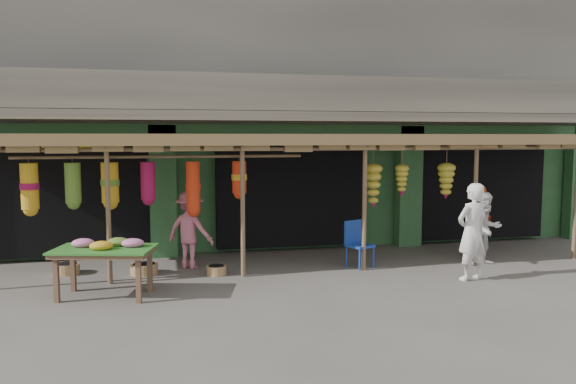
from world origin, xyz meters
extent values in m
plane|color=#514C47|center=(0.00, 0.00, 0.00)|extent=(80.00, 80.00, 0.00)
cube|color=gray|center=(0.00, 5.00, 5.00)|extent=(16.00, 6.00, 4.00)
cube|color=#2D6033|center=(0.00, 5.15, 1.50)|extent=(16.00, 5.70, 3.00)
cube|color=gray|center=(0.00, 1.65, 3.20)|extent=(16.00, 0.90, 0.22)
cube|color=gray|center=(0.00, 1.25, 3.70)|extent=(16.00, 0.10, 0.80)
cube|color=#2D6033|center=(0.00, 2.05, 2.85)|extent=(16.00, 0.35, 0.35)
cube|color=yellow|center=(-5.00, 1.97, 2.75)|extent=(1.70, 0.06, 0.55)
cube|color=#B21414|center=(-5.00, 1.93, 2.75)|extent=(1.30, 0.02, 0.30)
cube|color=black|center=(-5.00, 3.00, 1.35)|extent=(3.60, 2.00, 2.50)
cube|color=black|center=(0.00, 3.00, 1.35)|extent=(3.60, 2.00, 2.50)
cube|color=black|center=(5.00, 3.00, 1.35)|extent=(3.60, 2.00, 2.50)
cube|color=#2D6033|center=(-3.00, 2.05, 1.50)|extent=(0.60, 0.35, 3.00)
cube|color=#2D6033|center=(3.00, 2.05, 1.50)|extent=(0.60, 0.35, 3.00)
cylinder|color=brown|center=(-4.00, -0.20, 1.30)|extent=(0.09, 0.09, 2.60)
cylinder|color=brown|center=(-1.50, -0.20, 1.30)|extent=(0.09, 0.09, 2.60)
cylinder|color=brown|center=(1.00, -0.20, 1.30)|extent=(0.09, 0.09, 2.60)
cylinder|color=brown|center=(3.50, -0.20, 1.30)|extent=(0.09, 0.09, 2.60)
cylinder|color=brown|center=(6.00, -0.20, 1.30)|extent=(0.09, 0.09, 2.60)
cylinder|color=brown|center=(-0.25, -0.20, 2.50)|extent=(12.90, 0.08, 0.08)
cylinder|color=brown|center=(-3.00, 0.20, 2.35)|extent=(5.50, 0.06, 0.06)
cube|color=brown|center=(0.00, 0.90, 2.68)|extent=(14.00, 2.70, 0.22)
cube|color=brown|center=(-4.76, -1.25, 0.36)|extent=(0.10, 0.10, 0.73)
cube|color=brown|center=(-3.43, -1.58, 0.36)|extent=(0.10, 0.10, 0.73)
cube|color=brown|center=(-4.59, -0.59, 0.36)|extent=(0.10, 0.10, 0.73)
cube|color=brown|center=(-3.26, -0.92, 0.36)|extent=(0.10, 0.10, 0.73)
cube|color=brown|center=(-4.01, -1.08, 0.77)|extent=(1.77, 1.27, 0.07)
cube|color=#26661E|center=(-4.01, -1.08, 0.83)|extent=(1.84, 1.34, 0.03)
ellipsoid|color=pink|center=(-4.37, -0.88, 0.91)|extent=(0.38, 0.32, 0.16)
ellipsoid|color=gold|center=(-4.04, -1.19, 0.91)|extent=(0.38, 0.32, 0.16)
ellipsoid|color=pink|center=(-3.53, -1.06, 0.91)|extent=(0.38, 0.32, 0.16)
ellipsoid|color=olive|center=(-3.79, -0.90, 0.91)|extent=(0.38, 0.32, 0.16)
cylinder|color=#18399D|center=(0.90, -0.23, 0.22)|extent=(0.04, 0.04, 0.44)
cylinder|color=#18399D|center=(1.26, -0.07, 0.22)|extent=(0.04, 0.04, 0.44)
cylinder|color=#18399D|center=(0.74, 0.13, 0.22)|extent=(0.04, 0.04, 0.44)
cylinder|color=#18399D|center=(1.10, 0.29, 0.22)|extent=(0.04, 0.04, 0.44)
cube|color=#18399D|center=(1.00, 0.03, 0.46)|extent=(0.61, 0.61, 0.06)
cube|color=#18399D|center=(0.91, 0.23, 0.73)|extent=(0.44, 0.23, 0.50)
cylinder|color=olive|center=(-4.92, 0.79, 0.10)|extent=(0.52, 0.52, 0.21)
cylinder|color=#A28648|center=(-3.41, 0.44, 0.10)|extent=(0.69, 0.69, 0.21)
cylinder|color=#A2734C|center=(-2.00, 0.06, 0.09)|extent=(0.49, 0.49, 0.18)
imported|color=silver|center=(2.73, -1.40, 0.93)|extent=(0.77, 0.61, 1.86)
imported|color=silver|center=(3.71, -0.30, 0.78)|extent=(0.82, 0.67, 1.56)
imported|color=#EA4E16|center=(4.00, 0.38, 0.83)|extent=(1.02, 0.88, 1.65)
imported|color=#C86A7D|center=(-2.47, 0.76, 0.81)|extent=(1.20, 1.10, 1.62)
camera|label=1|loc=(-3.00, -10.93, 2.73)|focal=35.00mm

